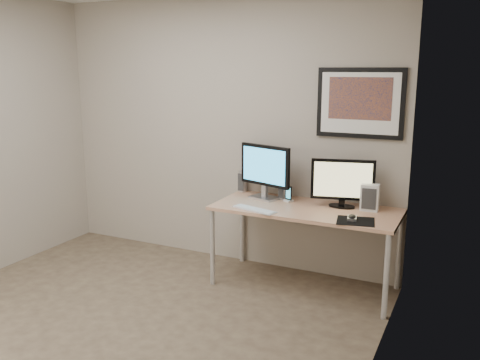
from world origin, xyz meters
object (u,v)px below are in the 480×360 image
(framed_art, at_px, (360,103))
(speaker_right, at_px, (284,189))
(speaker_left, at_px, (243,181))
(desk, at_px, (306,215))
(monitor_tv, at_px, (343,182))
(keyboard, at_px, (254,209))
(fan_unit, at_px, (370,197))
(monitor_large, at_px, (265,169))
(phone_dock, at_px, (289,194))

(framed_art, relative_size, speaker_right, 3.90)
(framed_art, height_order, speaker_left, framed_art)
(desk, height_order, monitor_tv, monitor_tv)
(monitor_tv, bearing_deg, keyboard, -161.53)
(speaker_left, bearing_deg, desk, -20.86)
(desk, height_order, fan_unit, fan_unit)
(monitor_large, relative_size, keyboard, 1.30)
(monitor_tv, height_order, fan_unit, monitor_tv)
(monitor_tv, distance_m, speaker_left, 1.04)
(speaker_right, relative_size, fan_unit, 0.85)
(monitor_large, relative_size, speaker_left, 2.64)
(keyboard, bearing_deg, framed_art, 54.76)
(framed_art, bearing_deg, keyboard, -140.46)
(framed_art, xyz_separation_m, keyboard, (-0.72, -0.60, -0.88))
(desk, bearing_deg, monitor_large, 163.52)
(monitor_tv, distance_m, keyboard, 0.80)
(desk, relative_size, speaker_right, 8.32)
(desk, distance_m, monitor_tv, 0.43)
(monitor_tv, relative_size, fan_unit, 2.35)
(desk, relative_size, keyboard, 3.87)
(monitor_tv, bearing_deg, monitor_large, 167.27)
(monitor_tv, distance_m, phone_dock, 0.51)
(monitor_large, xyz_separation_m, speaker_right, (0.16, 0.07, -0.18))
(desk, height_order, speaker_left, speaker_left)
(monitor_large, distance_m, speaker_right, 0.25)
(speaker_left, height_order, fan_unit, fan_unit)
(desk, relative_size, monitor_tv, 3.00)
(speaker_right, xyz_separation_m, keyboard, (-0.09, -0.46, -0.09))
(speaker_right, bearing_deg, keyboard, -84.91)
(fan_unit, bearing_deg, speaker_right, 172.82)
(monitor_tv, xyz_separation_m, phone_dock, (-0.48, -0.01, -0.15))
(desk, bearing_deg, speaker_right, 144.94)
(desk, relative_size, speaker_left, 7.87)
(phone_dock, relative_size, keyboard, 0.35)
(monitor_tv, xyz_separation_m, fan_unit, (0.24, 0.01, -0.11))
(framed_art, distance_m, monitor_large, 1.02)
(keyboard, bearing_deg, monitor_large, 115.40)
(speaker_right, height_order, fan_unit, fan_unit)
(phone_dock, xyz_separation_m, keyboard, (-0.16, -0.40, -0.07))
(monitor_large, height_order, speaker_left, monitor_large)
(speaker_left, relative_size, keyboard, 0.49)
(framed_art, distance_m, phone_dock, 1.01)
(speaker_left, distance_m, fan_unit, 1.27)
(monitor_large, relative_size, phone_dock, 3.68)
(framed_art, distance_m, speaker_right, 1.03)
(framed_art, bearing_deg, monitor_tv, -111.54)
(speaker_right, bearing_deg, monitor_large, -141.33)
(framed_art, bearing_deg, monitor_large, -165.85)
(framed_art, relative_size, monitor_large, 1.40)
(framed_art, bearing_deg, fan_unit, -47.38)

